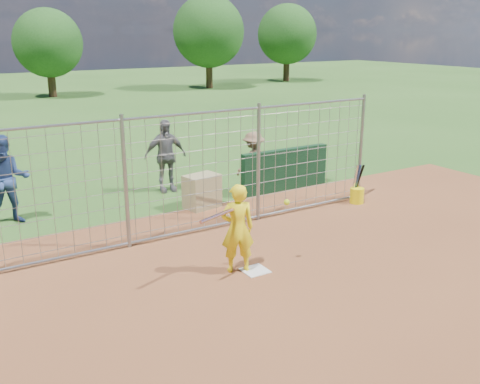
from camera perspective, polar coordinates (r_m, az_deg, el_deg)
ground at (r=9.66m, az=0.97°, el=-8.00°), size 100.00×100.00×0.00m
infield_dirt at (r=7.61m, az=13.64°, el=-15.90°), size 18.00×18.00×0.00m
home_plate at (r=9.50m, az=1.62°, el=-8.38°), size 0.43×0.43×0.02m
dugout_wall at (r=14.10m, az=4.83°, el=2.40°), size 2.60×0.20×1.10m
batter at (r=9.20m, az=-0.27°, el=-3.92°), size 0.67×0.55×1.59m
bystander_a at (r=12.52m, az=-23.59°, el=1.19°), size 1.05×0.87×1.96m
bystander_b at (r=13.98m, az=-7.97°, el=3.85°), size 1.15×0.55×1.90m
bystander_c at (r=13.88m, az=1.45°, el=3.23°), size 1.08×0.71×1.58m
equipment_bin at (r=12.69m, az=-4.08°, el=0.07°), size 0.89×0.69×0.80m
equipment_in_play at (r=8.83m, az=-0.46°, el=-2.14°), size 1.80×0.37×0.10m
bucket_with_bats at (r=13.34m, az=12.35°, el=-0.14°), size 0.34×0.37×0.97m
backstop_fence at (r=10.87m, az=-4.66°, el=1.88°), size 9.08×0.08×2.60m
tree_line at (r=36.37m, az=-19.73°, el=15.40°), size 44.66×6.72×6.48m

